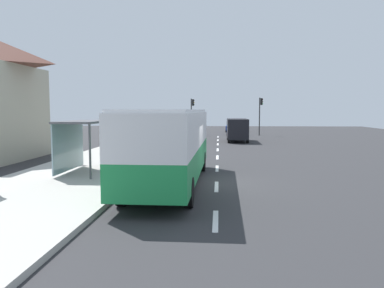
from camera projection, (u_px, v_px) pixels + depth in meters
name	position (u px, v px, depth m)	size (l,w,h in m)	color
ground_plane	(215.00, 150.00, 31.07)	(56.00, 92.00, 0.04)	#2D2D30
sidewalk_platform	(85.00, 171.00, 19.58)	(6.20, 30.00, 0.18)	#ADAAA3
lane_stripe_seg_0	(215.00, 221.00, 11.18)	(0.16, 2.20, 0.01)	silver
lane_stripe_seg_1	(217.00, 187.00, 16.15)	(0.16, 2.20, 0.01)	silver
lane_stripe_seg_2	(217.00, 169.00, 21.12)	(0.16, 2.20, 0.01)	silver
lane_stripe_seg_3	(217.00, 157.00, 26.08)	(0.16, 2.20, 0.01)	silver
lane_stripe_seg_4	(218.00, 150.00, 31.05)	(0.16, 2.20, 0.01)	silver
lane_stripe_seg_5	(218.00, 144.00, 36.02)	(0.16, 2.20, 0.01)	silver
lane_stripe_seg_6	(218.00, 140.00, 40.99)	(0.16, 2.20, 0.01)	silver
lane_stripe_seg_7	(218.00, 137.00, 45.96)	(0.16, 2.20, 0.01)	silver
bus	(170.00, 142.00, 16.36)	(2.68, 11.05, 3.21)	#1E8C47
white_van	(237.00, 128.00, 39.14)	(2.04, 5.20, 2.30)	black
sedan_near	(234.00, 129.00, 49.54)	(2.00, 4.48, 1.52)	navy
sedan_far	(232.00, 126.00, 56.72)	(2.01, 4.48, 1.52)	navy
recycling_bin_orange	(129.00, 160.00, 19.61)	(0.52, 0.52, 0.95)	orange
recycling_bin_yellow	(132.00, 158.00, 20.30)	(0.52, 0.52, 0.95)	yellow
recycling_bin_green	(135.00, 157.00, 21.00)	(0.52, 0.52, 0.95)	green
traffic_light_near_side	(260.00, 110.00, 48.19)	(0.49, 0.28, 4.73)	#2D2D2D
traffic_light_far_side	(192.00, 111.00, 49.58)	(0.49, 0.28, 4.64)	#2D2D2D
bus_shelter	(79.00, 133.00, 18.70)	(1.80, 4.00, 2.50)	#4C4C51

